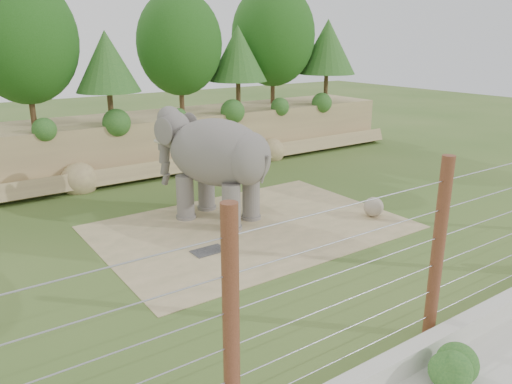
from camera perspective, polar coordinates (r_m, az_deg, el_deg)
ground at (r=14.50m, az=4.58°, el=-7.99°), size 90.00×90.00×0.00m
back_embankment at (r=24.55m, az=-13.56°, el=11.65°), size 30.00×5.52×8.77m
dirt_patch at (r=16.97m, az=-0.55°, el=-4.02°), size 10.00×7.00×0.02m
drain_grate at (r=15.16m, az=-5.44°, el=-6.70°), size 1.00×0.60×0.03m
elephant at (r=17.25m, az=-4.43°, el=2.77°), size 3.61×5.02×3.73m
stone_ball at (r=18.31m, az=13.28°, el=-1.67°), size 0.71×0.71×0.71m
retaining_wall at (r=11.48m, az=21.23°, el=-15.13°), size 26.00×0.35×0.50m
barrier_fence at (r=10.92m, az=20.07°, el=-6.32°), size 20.26×0.26×4.00m
walkway_shrub at (r=10.32m, az=21.85°, el=-18.09°), size 0.80×0.80×0.80m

